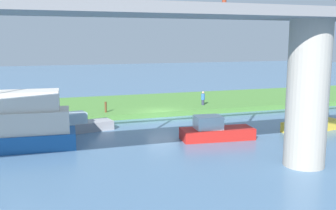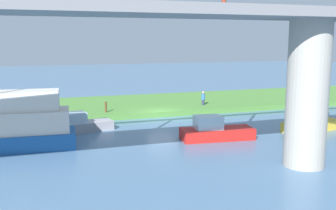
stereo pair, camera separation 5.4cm
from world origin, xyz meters
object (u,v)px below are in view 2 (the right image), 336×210
person_on_bank (203,98)px  skiff_small (310,123)px  bridge_pylon (307,94)px  riverboat_paddlewheel (15,126)px  motorboat_white (215,131)px  mooring_post (106,107)px  pontoon_yellow (81,124)px

person_on_bank → skiff_small: bearing=110.6°
bridge_pylon → riverboat_paddlewheel: 18.02m
bridge_pylon → motorboat_white: bridge_pylon is taller
bridge_pylon → mooring_post: bearing=-64.4°
person_on_bank → riverboat_paddlewheel: (17.30, 9.35, 0.34)m
riverboat_paddlewheel → pontoon_yellow: 5.96m
mooring_post → motorboat_white: size_ratio=0.18×
riverboat_paddlewheel → mooring_post: bearing=-130.7°
pontoon_yellow → riverboat_paddlewheel: bearing=39.6°
bridge_pylon → motorboat_white: size_ratio=1.52×
riverboat_paddlewheel → motorboat_white: size_ratio=1.56×
riverboat_paddlewheel → motorboat_white: (-13.33, 1.82, -0.92)m
riverboat_paddlewheel → bridge_pylon: bearing=150.7°
person_on_bank → skiff_small: size_ratio=0.26×
person_on_bank → skiff_small: 11.90m
person_on_bank → pontoon_yellow: 13.96m
bridge_pylon → skiff_small: size_ratio=1.54×
mooring_post → bridge_pylon: bearing=115.6°
bridge_pylon → skiff_small: bridge_pylon is taller
pontoon_yellow → person_on_bank: bearing=-156.3°
skiff_small → pontoon_yellow: bearing=-18.0°
bridge_pylon → person_on_bank: bridge_pylon is taller
bridge_pylon → person_on_bank: 18.39m
mooring_post → skiff_small: skiff_small is taller
person_on_bank → motorboat_white: 11.86m
person_on_bank → mooring_post: person_on_bank is taller
mooring_post → riverboat_paddlewheel: bearing=49.3°
bridge_pylon → pontoon_yellow: 17.02m
skiff_small → person_on_bank: bearing=-69.4°
mooring_post → riverboat_paddlewheel: (7.30, 8.47, 0.56)m
pontoon_yellow → skiff_small: bearing=162.0°
bridge_pylon → riverboat_paddlewheel: size_ratio=0.98×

